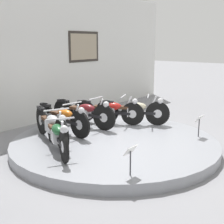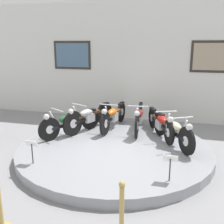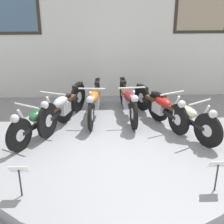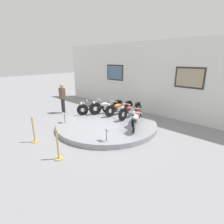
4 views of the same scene
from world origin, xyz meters
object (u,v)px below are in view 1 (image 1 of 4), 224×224
(motorcycle_green, at_px, (57,134))
(motorcycle_red, at_px, (109,110))
(motorcycle_orange, at_px, (63,117))
(info_placard_front_left, at_px, (130,154))
(motorcycle_cream, at_px, (134,110))
(motorcycle_silver, at_px, (51,124))
(motorcycle_maroon, at_px, (84,112))
(info_placard_front_centre, at_px, (199,121))

(motorcycle_green, distance_m, motorcycle_red, 2.42)
(motorcycle_orange, xyz_separation_m, info_placard_front_left, (-1.00, -2.69, -0.02))
(motorcycle_orange, relative_size, motorcycle_cream, 1.14)
(motorcycle_green, xyz_separation_m, motorcycle_red, (2.35, 0.55, 0.00))
(motorcycle_green, xyz_separation_m, motorcycle_cream, (2.69, 0.00, 0.01))
(motorcycle_silver, distance_m, motorcycle_maroon, 1.41)
(motorcycle_maroon, height_order, info_placard_front_centre, motorcycle_maroon)
(motorcycle_maroon, bearing_deg, motorcycle_green, -152.82)
(info_placard_front_centre, bearing_deg, motorcycle_silver, 135.07)
(motorcycle_silver, xyz_separation_m, motorcycle_cream, (2.35, -0.56, -0.02))
(info_placard_front_left, bearing_deg, motorcycle_red, 44.86)
(motorcycle_cream, distance_m, info_placard_front_centre, 1.82)
(motorcycle_maroon, xyz_separation_m, info_placard_front_left, (-1.74, -2.69, -0.02))
(motorcycle_silver, bearing_deg, motorcycle_cream, -13.32)
(motorcycle_orange, height_order, motorcycle_cream, motorcycle_orange)
(motorcycle_green, bearing_deg, motorcycle_orange, 42.10)
(motorcycle_orange, relative_size, info_placard_front_left, 3.88)
(motorcycle_orange, bearing_deg, motorcycle_maroon, 0.06)
(motorcycle_silver, distance_m, motorcycle_orange, 0.71)
(motorcycle_maroon, relative_size, motorcycle_cream, 1.15)
(motorcycle_cream, bearing_deg, motorcycle_maroon, 137.93)
(info_placard_front_centre, bearing_deg, motorcycle_maroon, 110.42)
(motorcycle_silver, bearing_deg, motorcycle_green, -121.23)
(motorcycle_orange, distance_m, motorcycle_cream, 1.92)
(motorcycle_orange, bearing_deg, info_placard_front_left, -110.41)
(motorcycle_cream, relative_size, info_placard_front_centre, 3.40)
(motorcycle_red, xyz_separation_m, motorcycle_cream, (0.33, -0.55, 0.01))
(info_placard_front_left, distance_m, info_placard_front_centre, 2.75)
(motorcycle_green, distance_m, motorcycle_maroon, 1.93)
(motorcycle_silver, relative_size, motorcycle_orange, 0.96)
(motorcycle_silver, bearing_deg, motorcycle_maroon, 13.19)
(motorcycle_orange, height_order, motorcycle_maroon, motorcycle_maroon)
(motorcycle_cream, bearing_deg, motorcycle_red, 121.21)
(motorcycle_green, xyz_separation_m, motorcycle_orange, (0.97, 0.88, 0.01))
(motorcycle_green, xyz_separation_m, info_placard_front_left, (-0.03, -1.81, -0.00))
(motorcycle_red, bearing_deg, motorcycle_silver, 179.90)
(motorcycle_red, xyz_separation_m, info_placard_front_left, (-2.38, -2.37, -0.01))
(motorcycle_orange, xyz_separation_m, info_placard_front_centre, (1.74, -2.69, -0.02))
(motorcycle_orange, bearing_deg, info_placard_front_centre, -57.09)
(motorcycle_red, distance_m, info_placard_front_centre, 2.40)
(motorcycle_orange, xyz_separation_m, motorcycle_red, (1.38, -0.32, -0.01))
(motorcycle_green, height_order, motorcycle_orange, motorcycle_orange)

